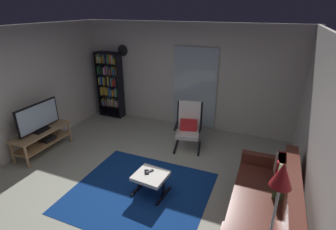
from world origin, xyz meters
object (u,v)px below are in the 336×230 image
object	(u,v)px
lounge_armchair	(189,124)
cell_phone	(147,172)
bookshelf_near_tv	(110,83)
tv_stand	(43,138)
ottoman	(151,178)
leather_sofa	(267,204)
television	(38,118)
tv_remote	(150,171)
floor_lamp_by_sofa	(277,200)
wall_clock	(123,50)

from	to	relation	value
lounge_armchair	cell_phone	size ratio (longest dim) A/B	7.30
bookshelf_near_tv	lounge_armchair	bearing A→B (deg)	-18.74
tv_stand	ottoman	bearing A→B (deg)	-7.07
leather_sofa	cell_phone	bearing A→B (deg)	-178.45
television	leather_sofa	bearing A→B (deg)	-3.11
bookshelf_near_tv	leather_sofa	xyz separation A→B (m)	(4.33, -2.56, -0.66)
tv_remote	floor_lamp_by_sofa	distance (m)	2.46
bookshelf_near_tv	lounge_armchair	distance (m)	2.77
floor_lamp_by_sofa	bookshelf_near_tv	bearing A→B (deg)	138.41
bookshelf_near_tv	tv_remote	world-z (taller)	bookshelf_near_tv
leather_sofa	wall_clock	size ratio (longest dim) A/B	6.64
lounge_armchair	ottoman	bearing A→B (deg)	-92.46
bookshelf_near_tv	ottoman	world-z (taller)	bookshelf_near_tv
leather_sofa	wall_clock	bearing A→B (deg)	145.55
floor_lamp_by_sofa	ottoman	bearing A→B (deg)	146.34
lounge_armchair	ottoman	size ratio (longest dim) A/B	1.83
tv_stand	ottoman	world-z (taller)	tv_stand
wall_clock	cell_phone	bearing A→B (deg)	-53.46
wall_clock	tv_remote	bearing A→B (deg)	-52.56
ottoman	tv_remote	size ratio (longest dim) A/B	3.87
cell_phone	lounge_armchair	bearing A→B (deg)	55.84
bookshelf_near_tv	television	bearing A→B (deg)	-95.01
television	leather_sofa	world-z (taller)	television
tv_remote	floor_lamp_by_sofa	world-z (taller)	floor_lamp_by_sofa
television	tv_stand	bearing A→B (deg)	98.08
ottoman	floor_lamp_by_sofa	world-z (taller)	floor_lamp_by_sofa
bookshelf_near_tv	cell_phone	bearing A→B (deg)	-47.04
television	floor_lamp_by_sofa	world-z (taller)	floor_lamp_by_sofa
television	cell_phone	xyz separation A→B (m)	(2.63, -0.30, -0.42)
tv_stand	bookshelf_near_tv	distance (m)	2.39
ottoman	bookshelf_near_tv	bearing A→B (deg)	133.70
leather_sofa	lounge_armchair	world-z (taller)	lounge_armchair
bookshelf_near_tv	tv_remote	xyz separation A→B (m)	(2.47, -2.57, -0.59)
leather_sofa	ottoman	size ratio (longest dim) A/B	3.45
bookshelf_near_tv	leather_sofa	bearing A→B (deg)	-30.55
tv_stand	leather_sofa	world-z (taller)	leather_sofa
bookshelf_near_tv	leather_sofa	distance (m)	5.07
tv_remote	floor_lamp_by_sofa	bearing A→B (deg)	-5.33
tv_stand	ottoman	size ratio (longest dim) A/B	2.27
tv_stand	television	bearing A→B (deg)	-81.92
television	wall_clock	distance (m)	2.74
tv_remote	ottoman	bearing A→B (deg)	-23.81
tv_remote	cell_phone	bearing A→B (deg)	-108.94
television	cell_phone	world-z (taller)	television
tv_stand	floor_lamp_by_sofa	distance (m)	4.90
television	lounge_armchair	xyz separation A→B (m)	(2.79, 1.43, -0.26)
floor_lamp_by_sofa	lounge_armchair	bearing A→B (deg)	120.33
lounge_armchair	floor_lamp_by_sofa	size ratio (longest dim) A/B	0.57
cell_phone	wall_clock	distance (m)	3.74
tv_remote	floor_lamp_by_sofa	size ratio (longest dim) A/B	0.08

